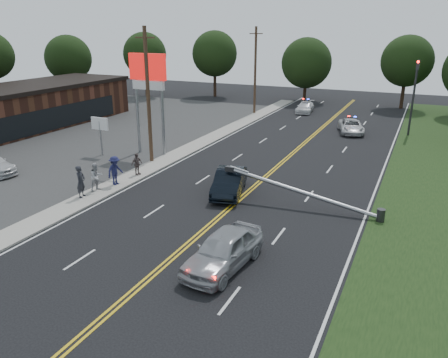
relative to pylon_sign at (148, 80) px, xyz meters
The scene contains 23 objects.
ground 18.50m from the pylon_sign, 53.13° to the right, with size 120.00×120.00×0.00m, color black.
parking_lot 11.92m from the pylon_sign, 157.17° to the right, with size 25.00×60.00×0.01m, color #2D2D2D.
sidewalk 7.46m from the pylon_sign, 62.30° to the right, with size 1.80×70.00×0.12m, color #9B968C.
centerline_yellow 12.73m from the pylon_sign, 20.85° to the right, with size 0.36×80.00×0.00m, color gold.
pylon_sign is the anchor object (origin of this frame).
small_sign 5.45m from the pylon_sign, 150.26° to the right, with size 1.60×0.14×3.10m.
traffic_signal 24.75m from the pylon_sign, 40.39° to the left, with size 0.28×0.41×7.05m.
fallen_streetlight 16.66m from the pylon_sign, 22.22° to the right, with size 9.36×0.44×1.91m.
utility_pole_mid 2.55m from the pylon_sign, 56.98° to the right, with size 1.60×0.28×10.00m.
utility_pole_far 20.06m from the pylon_sign, 86.28° to the left, with size 1.60×0.28×10.00m.
tree_3 30.79m from the pylon_sign, 144.61° to the left, with size 6.21×6.21×8.98m.
tree_4 32.28m from the pylon_sign, 125.07° to the left, with size 6.30×6.30×9.30m.
tree_5 31.98m from the pylon_sign, 106.65° to the left, with size 6.58×6.58×9.51m.
tree_6 32.19m from the pylon_sign, 82.38° to the left, with size 6.83×6.83×8.66m.
tree_7 35.85m from the pylon_sign, 61.52° to the left, with size 6.33×6.33×9.08m.
crashed_sedan 12.23m from the pylon_sign, 30.62° to the right, with size 1.64×4.70×1.55m, color black.
waiting_sedan 19.64m from the pylon_sign, 46.94° to the right, with size 1.93×4.79×1.63m, color #9FA1A7.
emergency_a 20.65m from the pylon_sign, 47.08° to the left, with size 2.15×4.67×1.30m, color silver.
emergency_b 24.95m from the pylon_sign, 74.26° to the left, with size 1.80×4.43×1.29m, color silver.
bystander_a 11.44m from the pylon_sign, 80.26° to the right, with size 0.72×0.47×1.97m, color #23242A.
bystander_b 10.36m from the pylon_sign, 78.32° to the right, with size 0.88×0.68×1.80m, color #A2A2A6.
bystander_c 9.26m from the pylon_sign, 73.61° to the right, with size 1.24×0.71×1.92m, color #1C1E47.
bystander_d 7.69m from the pylon_sign, 66.46° to the right, with size 0.91×0.38×1.55m, color #5D4C4A.
Camera 1 is at (9.48, -15.00, 9.89)m, focal length 35.00 mm.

